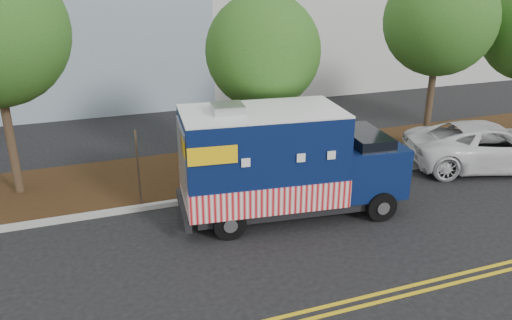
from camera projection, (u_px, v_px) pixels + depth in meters
name	position (u px, v px, depth m)	size (l,w,h in m)	color
ground	(262.00, 213.00, 14.35)	(120.00, 120.00, 0.00)	black
curb	(246.00, 192.00, 15.55)	(120.00, 0.18, 0.15)	#9E9E99
mulch_strip	(226.00, 168.00, 17.40)	(120.00, 4.00, 0.15)	black
centerline_near	(336.00, 304.00, 10.44)	(120.00, 0.10, 0.01)	gold
centerline_far	(342.00, 311.00, 10.22)	(120.00, 0.10, 0.01)	gold
tree_b	(263.00, 52.00, 15.55)	(3.61, 3.61, 5.99)	#38281C
tree_c	(440.00, 20.00, 17.75)	(3.98, 3.98, 6.89)	#38281C
sign_post	(138.00, 170.00, 14.26)	(0.06, 0.06, 2.40)	#473828
food_truck	(281.00, 165.00, 13.81)	(6.51, 3.01, 3.32)	black
white_car	(491.00, 146.00, 17.44)	(2.65, 5.74, 1.60)	white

